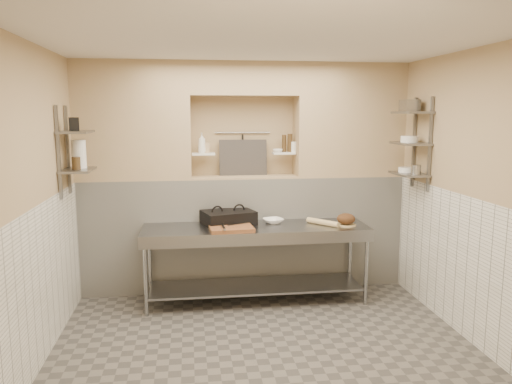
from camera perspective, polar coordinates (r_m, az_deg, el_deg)
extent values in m
cube|color=#5D5852|center=(4.96, 1.02, -17.87)|extent=(4.00, 3.90, 0.10)
cube|color=silver|center=(4.48, 1.13, 17.44)|extent=(4.00, 3.90, 0.10)
cube|color=tan|center=(4.66, -24.74, -1.64)|extent=(0.10, 3.90, 2.80)
cube|color=tan|center=(5.21, 23.94, -0.53)|extent=(0.10, 3.90, 2.80)
cube|color=tan|center=(6.46, -1.61, 1.94)|extent=(4.00, 0.10, 2.80)
cube|color=tan|center=(2.59, 7.85, -8.90)|extent=(4.00, 0.10, 2.80)
cube|color=white|center=(6.34, -1.35, -4.62)|extent=(4.00, 0.40, 1.40)
cube|color=tan|center=(6.21, -1.37, 1.76)|extent=(1.30, 0.40, 0.02)
cube|color=tan|center=(6.16, -13.86, 7.88)|extent=(1.35, 0.40, 1.40)
cube|color=tan|center=(6.44, 10.52, 8.02)|extent=(1.35, 0.40, 1.40)
cube|color=tan|center=(6.18, -1.41, 12.77)|extent=(1.30, 0.40, 0.40)
cube|color=white|center=(4.81, -23.49, -9.86)|extent=(0.02, 3.90, 1.40)
cube|color=white|center=(5.34, 22.91, -7.98)|extent=(0.02, 3.90, 1.40)
cube|color=white|center=(6.15, -6.03, 4.35)|extent=(0.28, 0.16, 0.02)
cube|color=white|center=(6.26, 3.19, 4.47)|extent=(0.28, 0.16, 0.02)
cylinder|color=gray|center=(6.34, -1.56, 6.80)|extent=(0.70, 0.02, 0.02)
cylinder|color=black|center=(6.33, -1.53, 5.25)|extent=(0.02, 0.02, 0.30)
cube|color=#383330|center=(6.29, -1.48, 3.95)|extent=(0.60, 0.08, 0.45)
cube|color=slate|center=(5.79, -20.70, 4.53)|extent=(0.03, 0.03, 0.95)
cube|color=slate|center=(5.40, -21.64, 4.19)|extent=(0.03, 0.03, 0.95)
cube|color=slate|center=(5.58, -19.69, 2.37)|extent=(0.30, 0.50, 0.02)
cube|color=slate|center=(5.55, -19.91, 6.47)|extent=(0.30, 0.50, 0.03)
cube|color=slate|center=(6.23, 17.61, 5.42)|extent=(0.03, 0.03, 1.05)
cube|color=slate|center=(5.87, 19.27, 5.15)|extent=(0.03, 0.03, 1.05)
cube|color=slate|center=(6.02, 17.09, 1.99)|extent=(0.30, 0.50, 0.02)
cube|color=slate|center=(5.99, 17.25, 5.31)|extent=(0.30, 0.50, 0.02)
cube|color=slate|center=(5.98, 17.41, 8.66)|extent=(0.30, 0.50, 0.03)
cube|color=gray|center=(5.78, -0.04, -4.14)|extent=(2.60, 0.70, 0.04)
cube|color=gray|center=(5.97, -0.04, -10.69)|extent=(2.45, 0.60, 0.03)
cube|color=gray|center=(5.47, 0.41, -5.53)|extent=(2.60, 0.02, 0.12)
cylinder|color=gray|center=(5.59, -12.51, -9.59)|extent=(0.04, 0.04, 0.86)
cylinder|color=gray|center=(6.15, -12.06, -7.88)|extent=(0.04, 0.04, 0.86)
cylinder|color=gray|center=(5.91, 12.47, -8.56)|extent=(0.04, 0.04, 0.86)
cylinder|color=gray|center=(6.44, 10.70, -7.05)|extent=(0.04, 0.04, 0.86)
cube|color=black|center=(5.89, -3.18, -3.18)|extent=(0.67, 0.57, 0.11)
cube|color=black|center=(5.87, -3.18, -2.42)|extent=(0.67, 0.57, 0.05)
cube|color=brown|center=(5.57, -2.83, -4.20)|extent=(0.50, 0.37, 0.04)
cube|color=gray|center=(5.67, -2.09, -3.68)|extent=(0.26, 0.14, 0.01)
cylinder|color=gray|center=(5.50, -3.73, -3.99)|extent=(0.03, 0.27, 0.03)
imported|color=white|center=(5.93, 1.98, -3.31)|extent=(0.29, 0.29, 0.06)
cylinder|color=tan|center=(5.89, 7.63, -3.45)|extent=(0.33, 0.37, 0.06)
cylinder|color=tan|center=(5.92, 10.23, -3.70)|extent=(0.24, 0.24, 0.01)
ellipsoid|color=#4C2D19|center=(5.90, 10.25, -3.03)|extent=(0.21, 0.21, 0.13)
imported|color=white|center=(6.14, -6.21, 5.61)|extent=(0.10, 0.10, 0.25)
cube|color=tan|center=(6.17, -5.73, 5.06)|extent=(0.08, 0.08, 0.12)
imported|color=white|center=(6.23, 2.49, 4.75)|extent=(0.15, 0.15, 0.04)
cylinder|color=#3E2C17|center=(6.27, 3.89, 5.62)|extent=(0.06, 0.06, 0.23)
cylinder|color=#3E2C17|center=(6.28, 3.22, 5.58)|extent=(0.05, 0.05, 0.21)
cylinder|color=white|center=(6.27, 4.32, 5.17)|extent=(0.07, 0.07, 0.13)
cylinder|color=white|center=(5.66, -19.58, 4.11)|extent=(0.15, 0.15, 0.30)
cylinder|color=#3E2C17|center=(5.52, -19.86, 3.11)|extent=(0.09, 0.09, 0.13)
cube|color=black|center=(5.49, -20.09, 7.30)|extent=(0.12, 0.12, 0.14)
cylinder|color=white|center=(6.08, 16.82, 2.46)|extent=(0.19, 0.19, 0.06)
cylinder|color=gray|center=(5.86, 17.81, 2.43)|extent=(0.11, 0.11, 0.11)
cylinder|color=white|center=(6.02, 17.12, 5.80)|extent=(0.20, 0.20, 0.07)
cube|color=gray|center=(6.05, 17.15, 9.43)|extent=(0.17, 0.21, 0.13)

